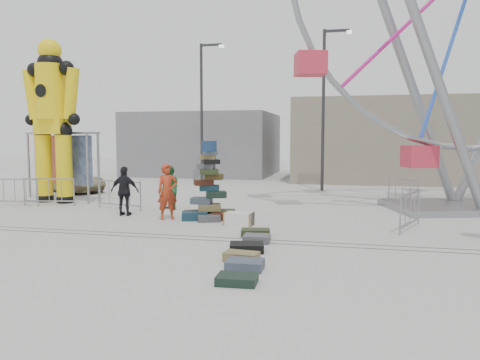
% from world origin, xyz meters
% --- Properties ---
extents(ground, '(90.00, 90.00, 0.00)m').
position_xyz_m(ground, '(0.00, 0.00, 0.00)').
color(ground, '#9E9E99').
rests_on(ground, ground).
extents(track_line_near, '(40.00, 0.04, 0.01)m').
position_xyz_m(track_line_near, '(0.00, 0.60, 0.00)').
color(track_line_near, '#47443F').
rests_on(track_line_near, ground).
extents(track_line_far, '(40.00, 0.04, 0.01)m').
position_xyz_m(track_line_far, '(0.00, 1.00, 0.00)').
color(track_line_far, '#47443F').
rests_on(track_line_far, ground).
extents(building_right, '(12.00, 8.00, 5.00)m').
position_xyz_m(building_right, '(7.00, 20.00, 2.50)').
color(building_right, gray).
rests_on(building_right, ground).
extents(building_left, '(10.00, 8.00, 4.40)m').
position_xyz_m(building_left, '(-6.00, 22.00, 2.20)').
color(building_left, gray).
rests_on(building_left, ground).
extents(lamp_post_right, '(1.41, 0.25, 8.00)m').
position_xyz_m(lamp_post_right, '(3.09, 13.00, 4.48)').
color(lamp_post_right, '#2D2D30').
rests_on(lamp_post_right, ground).
extents(lamp_post_left, '(1.41, 0.25, 8.00)m').
position_xyz_m(lamp_post_left, '(-3.91, 15.00, 4.48)').
color(lamp_post_left, '#2D2D30').
rests_on(lamp_post_left, ground).
extents(suitcase_tower, '(1.90, 1.66, 2.57)m').
position_xyz_m(suitcase_tower, '(-0.21, 3.77, 0.72)').
color(suitcase_tower, '#163544').
rests_on(suitcase_tower, ground).
extents(crash_test_dummy, '(2.73, 1.20, 6.86)m').
position_xyz_m(crash_test_dummy, '(-7.60, 6.14, 3.62)').
color(crash_test_dummy, black).
rests_on(crash_test_dummy, ground).
extents(banner_scaffold, '(4.02, 1.89, 2.91)m').
position_xyz_m(banner_scaffold, '(-7.74, 6.95, 2.18)').
color(banner_scaffold, gray).
rests_on(banner_scaffold, ground).
extents(steamer_trunk, '(0.89, 0.57, 0.40)m').
position_xyz_m(steamer_trunk, '(1.02, 2.84, 0.20)').
color(steamer_trunk, silver).
rests_on(steamer_trunk, ground).
extents(row_case_0, '(0.85, 0.59, 0.20)m').
position_xyz_m(row_case_0, '(1.82, 1.40, 0.10)').
color(row_case_0, '#2C371B').
rests_on(row_case_0, ground).
extents(row_case_1, '(0.69, 0.56, 0.20)m').
position_xyz_m(row_case_1, '(2.00, 0.64, 0.10)').
color(row_case_1, '#505157').
rests_on(row_case_1, ground).
extents(row_case_2, '(0.90, 0.73, 0.20)m').
position_xyz_m(row_case_2, '(1.95, -0.35, 0.10)').
color(row_case_2, black).
rests_on(row_case_2, ground).
extents(row_case_3, '(0.78, 0.52, 0.21)m').
position_xyz_m(row_case_3, '(2.02, -1.22, 0.10)').
color(row_case_3, olive).
rests_on(row_case_3, ground).
extents(row_case_4, '(0.76, 0.57, 0.20)m').
position_xyz_m(row_case_4, '(2.23, -1.83, 0.10)').
color(row_case_4, '#404C5B').
rests_on(row_case_4, ground).
extents(row_case_5, '(0.76, 0.57, 0.16)m').
position_xyz_m(row_case_5, '(2.28, -2.77, 0.08)').
color(row_case_5, black).
rests_on(row_case_5, ground).
extents(barricade_dummy_a, '(2.00, 0.15, 1.10)m').
position_xyz_m(barricade_dummy_a, '(-8.49, 4.87, 0.55)').
color(barricade_dummy_a, gray).
rests_on(barricade_dummy_a, ground).
extents(barricade_dummy_b, '(1.98, 0.47, 1.10)m').
position_xyz_m(barricade_dummy_b, '(-7.24, 5.25, 0.55)').
color(barricade_dummy_b, gray).
rests_on(barricade_dummy_b, ground).
extents(barricade_dummy_c, '(1.96, 0.59, 1.10)m').
position_xyz_m(barricade_dummy_c, '(-4.06, 4.95, 0.55)').
color(barricade_dummy_c, gray).
rests_on(barricade_dummy_c, ground).
extents(barricade_wheel_front, '(0.83, 1.90, 1.10)m').
position_xyz_m(barricade_wheel_front, '(6.04, 3.33, 0.55)').
color(barricade_wheel_front, gray).
rests_on(barricade_wheel_front, ground).
extents(barricade_wheel_back, '(0.97, 1.84, 1.10)m').
position_xyz_m(barricade_wheel_back, '(6.37, 8.35, 0.55)').
color(barricade_wheel_back, gray).
rests_on(barricade_wheel_back, ground).
extents(pedestrian_red, '(0.80, 0.74, 1.83)m').
position_xyz_m(pedestrian_red, '(-1.50, 3.34, 0.91)').
color(pedestrian_red, '#A33117').
rests_on(pedestrian_red, ground).
extents(pedestrian_green, '(1.00, 0.97, 1.63)m').
position_xyz_m(pedestrian_green, '(-2.17, 5.29, 0.82)').
color(pedestrian_green, '#1A692D').
rests_on(pedestrian_green, ground).
extents(pedestrian_black, '(1.02, 0.49, 1.70)m').
position_xyz_m(pedestrian_black, '(-3.20, 3.71, 0.85)').
color(pedestrian_black, black).
rests_on(pedestrian_black, ground).
extents(parked_suv, '(4.35, 3.53, 1.10)m').
position_xyz_m(parked_suv, '(-9.04, 9.73, 0.55)').
color(parked_suv, tan).
rests_on(parked_suv, ground).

